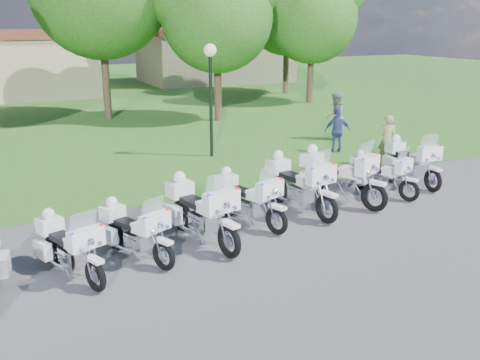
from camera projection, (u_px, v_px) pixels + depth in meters
name	position (u px, v px, depth m)	size (l,w,h in m)	color
ground	(294.00, 228.00, 12.49)	(100.00, 100.00, 0.00)	#4F4F54
grass_lawn	(82.00, 93.00, 35.75)	(100.00, 48.00, 0.01)	#366820
motorcycle_1	(68.00, 246.00, 9.99)	(1.17, 2.06, 1.45)	black
motorcycle_2	(133.00, 230.00, 10.75)	(1.23, 1.98, 1.42)	black
motorcycle_3	(200.00, 210.00, 11.53)	(1.17, 2.54, 1.73)	black
motorcycle_4	(247.00, 198.00, 12.59)	(1.20, 2.22, 1.54)	black
motorcycle_5	(298.00, 183.00, 13.42)	(1.09, 2.58, 1.74)	black
motorcycle_6	(337.00, 175.00, 14.07)	(1.49, 2.50, 1.77)	black
motorcycle_7	(380.00, 174.00, 14.74)	(1.17, 2.02, 1.43)	black
motorcycle_8	(411.00, 160.00, 15.83)	(0.87, 2.40, 1.61)	black
lamp_post	(210.00, 72.00, 18.24)	(0.44, 0.44, 3.91)	black
tree_2	(216.00, 5.00, 24.50)	(6.04, 5.16, 8.06)	#38281C
tree_3	(312.00, 9.00, 30.20)	(6.01, 5.13, 8.01)	#38281C
tree_4	(286.00, 2.00, 34.09)	(6.56, 5.60, 8.75)	#38281C
building_east	(215.00, 55.00, 42.36)	(11.44, 7.28, 4.10)	tan
bystander_a	(387.00, 140.00, 17.78)	(0.61, 0.40, 1.67)	#969565
bystander_b	(335.00, 116.00, 21.53)	(0.93, 0.72, 1.91)	slate
bystander_c	(338.00, 131.00, 19.48)	(0.93, 0.39, 1.58)	#374085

